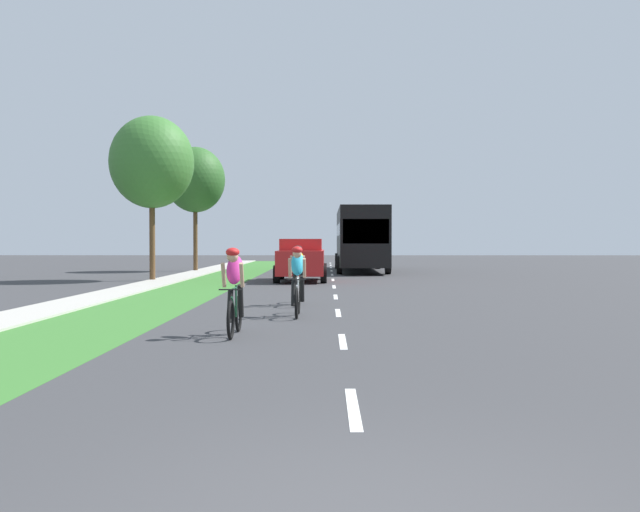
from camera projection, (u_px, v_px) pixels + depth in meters
name	position (u px, v px, depth m)	size (l,w,h in m)	color
ground_plane	(335.00, 290.00, 24.02)	(120.00, 120.00, 0.00)	#38383A
grass_verge	(191.00, 290.00, 24.07)	(2.72, 70.00, 0.01)	#38722D
sidewalk_concrete	(130.00, 290.00, 24.09)	(1.54, 70.00, 0.10)	#B2ADA3
lane_markings_center	(333.00, 283.00, 28.02)	(0.12, 53.13, 0.01)	white
cyclist_lead	(234.00, 290.00, 12.38)	(0.42, 1.72, 1.58)	black
cyclist_trailing	(298.00, 280.00, 15.53)	(0.42, 1.72, 1.58)	black
cyclist_distant	(298.00, 274.00, 18.37)	(0.42, 1.72, 1.58)	black
suv_red	(301.00, 259.00, 29.40)	(2.15, 4.70, 1.79)	red
bus_black	(360.00, 236.00, 39.39)	(2.78, 11.60, 3.48)	black
street_tree_near	(152.00, 162.00, 29.63)	(3.58, 3.58, 7.05)	brown
street_tree_far	(195.00, 180.00, 39.04)	(3.35, 3.35, 7.01)	brown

